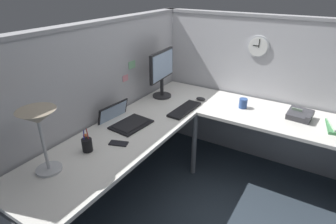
% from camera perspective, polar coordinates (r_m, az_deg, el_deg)
% --- Properties ---
extents(ground_plane, '(6.80, 6.80, 0.00)m').
position_cam_1_polar(ground_plane, '(2.93, 6.53, -14.75)').
color(ground_plane, '#2D3842').
extents(cubicle_wall_back, '(2.57, 0.12, 1.58)m').
position_cam_1_polar(cubicle_wall_back, '(2.67, -13.23, 0.66)').
color(cubicle_wall_back, '#B2B2B7').
rests_on(cubicle_wall_back, ground).
extents(cubicle_wall_right, '(0.12, 2.37, 1.58)m').
position_cam_1_polar(cubicle_wall_right, '(3.19, 18.35, 4.16)').
color(cubicle_wall_right, '#B2B2B7').
rests_on(cubicle_wall_right, ground).
extents(desk, '(2.35, 2.15, 0.73)m').
position_cam_1_polar(desk, '(2.44, 6.79, -5.66)').
color(desk, silver).
rests_on(desk, ground).
extents(monitor, '(0.46, 0.20, 0.50)m').
position_cam_1_polar(monitor, '(2.94, -1.27, 8.48)').
color(monitor, '#232326').
rests_on(monitor, desk).
extents(laptop, '(0.37, 0.41, 0.22)m').
position_cam_1_polar(laptop, '(2.51, -9.15, -1.61)').
color(laptop, black).
rests_on(laptop, desk).
extents(keyboard, '(0.43, 0.15, 0.02)m').
position_cam_1_polar(keyboard, '(2.71, 3.41, 0.53)').
color(keyboard, black).
rests_on(keyboard, desk).
extents(computer_mouse, '(0.06, 0.10, 0.03)m').
position_cam_1_polar(computer_mouse, '(2.95, 6.74, 2.69)').
color(computer_mouse, '#232326').
rests_on(computer_mouse, desk).
extents(desk_lamp_dome, '(0.24, 0.24, 0.44)m').
position_cam_1_polar(desk_lamp_dome, '(1.89, -24.99, -1.88)').
color(desk_lamp_dome, '#B7BABF').
rests_on(desk_lamp_dome, desk).
extents(pen_cup, '(0.08, 0.08, 0.18)m').
position_cam_1_polar(pen_cup, '(2.15, -16.24, -6.44)').
color(pen_cup, black).
rests_on(pen_cup, desk).
extents(cell_phone, '(0.11, 0.16, 0.01)m').
position_cam_1_polar(cell_phone, '(2.21, -10.09, -6.33)').
color(cell_phone, black).
rests_on(cell_phone, desk).
extents(office_phone, '(0.21, 0.22, 0.11)m').
position_cam_1_polar(office_phone, '(2.80, 25.48, -0.61)').
color(office_phone, '#38383D').
rests_on(office_phone, desk).
extents(coffee_mug, '(0.08, 0.08, 0.10)m').
position_cam_1_polar(coffee_mug, '(2.85, 15.12, 1.73)').
color(coffee_mug, '#2D4C8C').
rests_on(coffee_mug, desk).
extents(wall_clock, '(0.04, 0.22, 0.22)m').
position_cam_1_polar(wall_clock, '(3.02, 17.99, 12.63)').
color(wall_clock, '#B7BABF').
extents(pinned_note_leftmost, '(0.08, 0.00, 0.06)m').
position_cam_1_polar(pinned_note_leftmost, '(2.75, -8.71, 6.87)').
color(pinned_note_leftmost, pink).
extents(pinned_note_middle, '(0.10, 0.00, 0.07)m').
position_cam_1_polar(pinned_note_middle, '(2.80, -7.39, 9.56)').
color(pinned_note_middle, '#8CCC99').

